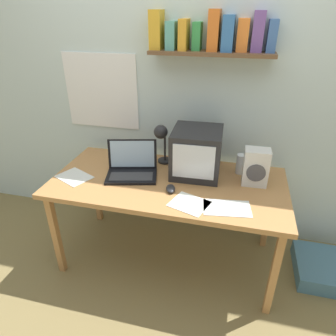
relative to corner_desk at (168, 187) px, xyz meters
name	(u,v)px	position (x,y,z in m)	size (l,w,h in m)	color
ground_plane	(168,256)	(0.00, 0.00, -0.66)	(12.00, 12.00, 0.00)	olive
back_wall	(184,81)	(0.00, 0.51, 0.64)	(5.60, 0.24, 2.60)	silver
corner_desk	(168,187)	(0.00, 0.00, 0.00)	(1.64, 0.79, 0.72)	#B97F48
crt_monitor	(197,152)	(0.17, 0.16, 0.22)	(0.35, 0.37, 0.33)	#232326
laptop	(132,166)	(-0.28, 0.03, 0.12)	(0.41, 0.34, 0.24)	black
desk_lamp	(162,137)	(-0.11, 0.23, 0.29)	(0.12, 0.17, 0.32)	#232326
juice_glass	(240,165)	(0.49, 0.23, 0.12)	(0.06, 0.06, 0.15)	white
space_heater	(256,167)	(0.59, 0.10, 0.19)	(0.17, 0.13, 0.26)	silver
computer_mouse	(171,189)	(0.05, -0.13, 0.07)	(0.09, 0.12, 0.03)	#232326
loose_paper_near_laptop	(74,177)	(-0.67, -0.12, 0.06)	(0.29, 0.26, 0.00)	silver
open_notebook	(227,208)	(0.43, -0.24, 0.06)	(0.31, 0.21, 0.00)	silver
loose_paper_near_monitor	(189,204)	(0.20, -0.25, 0.06)	(0.27, 0.25, 0.00)	white
floor_cushion	(325,269)	(1.20, 0.10, -0.60)	(0.44, 0.44, 0.12)	teal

